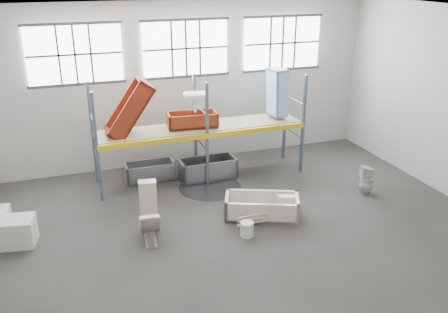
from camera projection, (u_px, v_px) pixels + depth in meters
name	position (u px, v px, depth m)	size (l,w,h in m)	color
floor	(245.00, 235.00, 11.35)	(12.00, 10.00, 0.10)	#4B4541
ceiling	(249.00, 12.00, 9.47)	(12.00, 10.00, 0.10)	silver
wall_back	(186.00, 84.00, 14.84)	(12.00, 0.10, 5.00)	#B9B6AC
wall_front	(399.00, 257.00, 5.99)	(12.00, 0.10, 5.00)	#B2AFA5
window_left	(75.00, 54.00, 13.34)	(2.60, 0.04, 1.60)	white
window_mid	(186.00, 48.00, 14.33)	(2.60, 0.04, 1.60)	white
window_right	(282.00, 43.00, 15.33)	(2.60, 0.04, 1.60)	white
rack_upright_la	(97.00, 148.00, 12.39)	(0.08, 0.08, 3.00)	slate
rack_upright_lb	(93.00, 134.00, 13.44)	(0.08, 0.08, 3.00)	slate
rack_upright_ma	(207.00, 136.00, 13.32)	(0.08, 0.08, 3.00)	slate
rack_upright_mb	(195.00, 123.00, 14.37)	(0.08, 0.08, 3.00)	slate
rack_upright_ra	(303.00, 125.00, 14.25)	(0.08, 0.08, 3.00)	slate
rack_upright_rb	(285.00, 114.00, 15.30)	(0.08, 0.08, 3.00)	slate
rack_beam_front	(207.00, 136.00, 13.32)	(6.00, 0.10, 0.14)	yellow
rack_beam_back	(195.00, 123.00, 14.37)	(6.00, 0.10, 0.14)	yellow
shelf_deck	(201.00, 127.00, 13.82)	(5.90, 1.10, 0.03)	gray
wet_patch	(210.00, 187.00, 13.70)	(1.80, 1.80, 0.00)	black
bathtub_beige	(262.00, 207.00, 12.03)	(1.83, 0.86, 0.54)	beige
cistern_spare	(286.00, 203.00, 12.18)	(0.45, 0.21, 0.42)	beige
sink_in_tub	(249.00, 215.00, 11.87)	(0.40, 0.40, 0.14)	beige
toilet_beige	(149.00, 225.00, 10.90)	(0.45, 0.79, 0.80)	beige
cistern_tall	(149.00, 206.00, 11.28)	(0.41, 0.27, 1.27)	beige
toilet_white	(367.00, 180.00, 13.18)	(0.37, 0.38, 0.83)	silver
steel_tub_left	(150.00, 171.00, 14.14)	(1.43, 0.67, 0.52)	#AFB4B9
steel_tub_right	(207.00, 169.00, 14.21)	(1.65, 0.77, 0.60)	#A1A1A7
rust_tub_flat	(192.00, 119.00, 13.67)	(1.42, 0.66, 0.40)	#9C220D
rust_tub_tilted	(129.00, 109.00, 12.94)	(1.73, 0.81, 0.49)	maroon
sink_on_shelf	(195.00, 111.00, 13.46)	(0.65, 0.50, 0.58)	white
blue_tub_upright	(277.00, 92.00, 14.28)	(1.41, 0.66, 0.40)	#9BBCF1
bucket	(247.00, 229.00, 11.16)	(0.31, 0.31, 0.36)	silver
carton_near	(18.00, 231.00, 10.80)	(0.74, 0.64, 0.64)	silver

